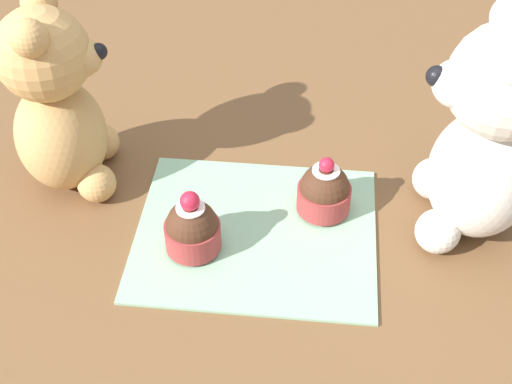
{
  "coord_description": "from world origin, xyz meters",
  "views": [
    {
      "loc": [
        0.48,
        0.05,
        0.51
      ],
      "look_at": [
        0.0,
        0.0,
        0.06
      ],
      "focal_mm": 50.0,
      "sensor_mm": 36.0,
      "label": 1
    }
  ],
  "objects": [
    {
      "name": "knitted_placemat",
      "position": [
        0.0,
        0.0,
        0.0
      ],
      "size": [
        0.2,
        0.23,
        0.01
      ],
      "primitive_type": "cube",
      "color": "#8EBC99",
      "rests_on": "ground_plane"
    },
    {
      "name": "ground_plane",
      "position": [
        0.0,
        0.0,
        0.0
      ],
      "size": [
        4.0,
        4.0,
        0.0
      ],
      "primitive_type": "plane",
      "color": "brown"
    },
    {
      "name": "teddy_bear_tan",
      "position": [
        -0.06,
        -0.2,
        0.1
      ],
      "size": [
        0.12,
        0.11,
        0.21
      ],
      "rotation": [
        0.0,
        0.0,
        3.33
      ],
      "color": "tan",
      "rests_on": "ground_plane"
    },
    {
      "name": "cupcake_near_cream_bear",
      "position": [
        -0.04,
        0.06,
        0.03
      ],
      "size": [
        0.05,
        0.05,
        0.06
      ],
      "color": "#993333",
      "rests_on": "knitted_placemat"
    },
    {
      "name": "cupcake_near_tan_bear",
      "position": [
        0.03,
        -0.06,
        0.03
      ],
      "size": [
        0.05,
        0.05,
        0.07
      ],
      "color": "#993333",
      "rests_on": "knitted_placemat"
    },
    {
      "name": "teddy_bear_cream",
      "position": [
        -0.04,
        0.21,
        0.11
      ],
      "size": [
        0.12,
        0.12,
        0.23
      ],
      "rotation": [
        0.0,
        0.0,
        -0.03
      ],
      "color": "silver",
      "rests_on": "ground_plane"
    }
  ]
}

